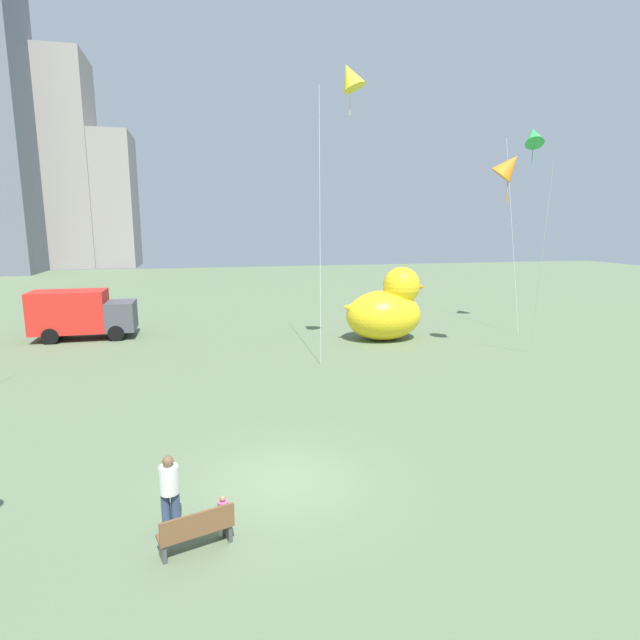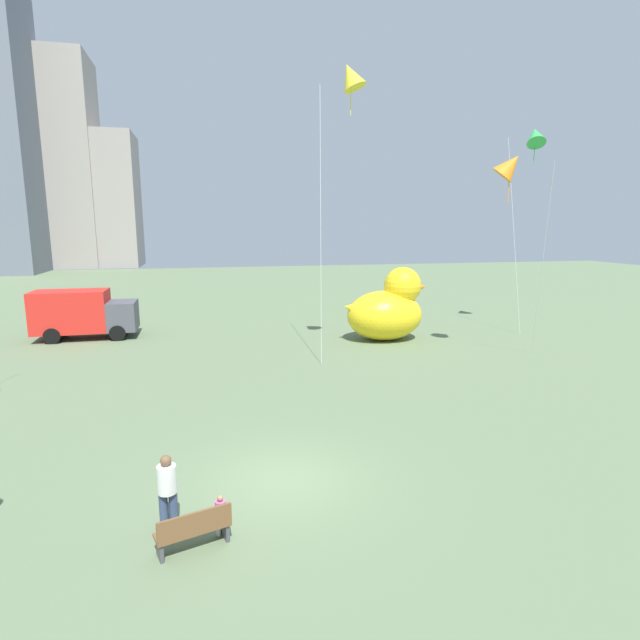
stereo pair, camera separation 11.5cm
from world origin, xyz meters
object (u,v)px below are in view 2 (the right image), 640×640
box_truck (83,314)px  kite_yellow (351,77)px  person_adult (167,488)px  giant_inflatable_duck (388,309)px  kite_green (535,136)px  park_bench (194,529)px  person_child (221,513)px  kite_orange (510,166)px

box_truck → kite_yellow: kite_yellow is taller
person_adult → giant_inflatable_duck: (11.24, 16.45, 0.86)m
kite_green → park_bench: bearing=-137.9°
park_bench → kite_yellow: size_ratio=0.11×
person_child → giant_inflatable_duck: 19.84m
giant_inflatable_duck → person_child: bearing=-120.8°
person_adult → kite_orange: size_ratio=0.17×
giant_inflatable_duck → kite_yellow: (-3.34, -3.32, 11.43)m
park_bench → box_truck: box_truck is taller
kite_green → kite_yellow: kite_yellow is taller
person_child → box_truck: (-7.08, 21.31, 0.93)m
park_bench → kite_green: kite_green is taller
kite_green → kite_orange: 8.34m
box_truck → kite_yellow: (13.88, -7.63, 11.79)m
box_truck → kite_orange: kite_orange is taller
person_adult → kite_green: bearing=39.8°
park_bench → kite_green: size_ratio=0.13×
box_truck → kite_green: size_ratio=0.45×
box_truck → kite_orange: (21.15, -9.49, 7.84)m
giant_inflatable_duck → box_truck: size_ratio=0.90×
person_child → kite_yellow: size_ratio=0.07×
giant_inflatable_duck → park_bench: bearing=-121.6°
person_adult → box_truck: bearing=106.1°
kite_green → kite_orange: (-5.38, -5.87, -2.48)m
person_adult → kite_orange: bearing=36.6°
park_bench → person_child: size_ratio=1.72×
box_truck → person_child: bearing=-71.6°
kite_orange → kite_yellow: kite_yellow is taller
giant_inflatable_duck → kite_green: bearing=4.2°
giant_inflatable_duck → kite_orange: 9.92m
person_adult → kite_orange: (15.17, 11.27, 8.35)m
kite_orange → kite_yellow: bearing=165.6°
park_bench → person_adult: (-0.55, 0.95, 0.46)m
park_bench → giant_inflatable_duck: size_ratio=0.31×
kite_orange → giant_inflatable_duck: bearing=127.2°
person_adult → giant_inflatable_duck: giant_inflatable_duck is taller
park_bench → box_truck: (-6.53, 21.71, 0.97)m
park_bench → kite_orange: (14.62, 12.22, 8.81)m
person_child → kite_orange: bearing=40.0°
person_child → giant_inflatable_duck: size_ratio=0.18×
person_child → kite_yellow: 19.88m
person_child → kite_green: size_ratio=0.07×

